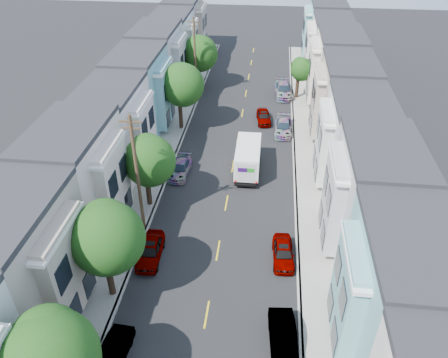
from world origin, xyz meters
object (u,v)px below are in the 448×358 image
parked_left_b (113,355)px  parked_left_d (180,168)px  parked_left_c (150,251)px  parked_right_a (283,340)px  parked_right_c (283,127)px  parked_right_b (283,253)px  tree_b (106,239)px  utility_pole_near (137,175)px  utility_pole_far (195,59)px  parked_right_d (283,90)px  fedex_truck (248,157)px  tree_c (148,161)px  lead_sedan (264,117)px  tree_far_r (301,70)px  tree_d (182,85)px  tree_e (199,54)px

parked_left_b → parked_left_d: bearing=93.4°
parked_left_c → parked_right_a: bearing=-36.2°
parked_left_c → parked_right_c: parked_left_c is taller
parked_right_a → parked_right_b: 7.51m
tree_b → utility_pole_near: (0.00, 7.02, 0.04)m
utility_pole_far → parked_right_d: utility_pole_far is taller
utility_pole_near → parked_left_b: (1.40, -11.91, -4.52)m
parked_left_c → parked_right_b: 9.84m
fedex_truck → parked_right_c: (3.42, 8.36, -0.92)m
tree_c → parked_right_c: tree_c is taller
lead_sedan → tree_c: bearing=-125.1°
parked_left_b → parked_right_d: (9.80, 39.81, 0.13)m
parked_left_b → parked_right_a: parked_right_a is taller
tree_far_r → utility_pole_far: size_ratio=0.53×
fedex_truck → parked_right_b: fedex_truck is taller
parked_right_a → parked_right_b: (0.00, 7.51, -0.07)m
tree_d → tree_c: bearing=-90.0°
tree_far_r → parked_right_b: tree_far_r is taller
parked_left_b → parked_right_d: size_ratio=0.74×
tree_e → utility_pole_near: (0.00, -29.02, 0.37)m
parked_left_c → parked_left_d: 11.37m
lead_sedan → utility_pole_near: bearing=-121.4°
parked_left_d → parked_right_a: 20.47m
tree_c → parked_left_c: size_ratio=1.53×
tree_e → fedex_truck: size_ratio=1.21×
tree_c → parked_right_b: (11.20, -5.41, -3.84)m
utility_pole_near → lead_sedan: (8.93, 20.01, -4.51)m
lead_sedan → parked_left_c: 24.49m
tree_b → tree_far_r: tree_b is taller
parked_left_d → parked_right_b: bearing=-44.6°
parked_right_c → lead_sedan: bearing=135.0°
parked_left_c → tree_c: bearing=100.3°
parked_left_b → parked_right_c: 31.15m
parked_left_c → lead_sedan: bearing=69.9°
utility_pole_near → utility_pole_far: (0.00, 26.00, 0.00)m
parked_left_d → utility_pole_far: bearing=96.7°
parked_left_c → parked_right_c: 23.13m
tree_far_r → utility_pole_near: bearing=-115.8°
parked_left_b → tree_far_r: bearing=76.7°
parked_left_d → utility_pole_near: bearing=-97.6°
parked_right_b → tree_d: bearing=116.5°
parked_right_c → parked_right_d: bearing=91.0°
tree_e → parked_left_c: bearing=-87.5°
utility_pole_near → fedex_truck: utility_pole_near is taller
parked_left_c → tree_far_r: bearing=66.7°
tree_e → tree_far_r: 13.35m
tree_b → tree_d: 24.31m
parked_left_d → parked_right_d: 22.11m
parked_right_b → lead_sedan: bearing=92.6°
tree_b → parked_right_c: tree_b is taller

